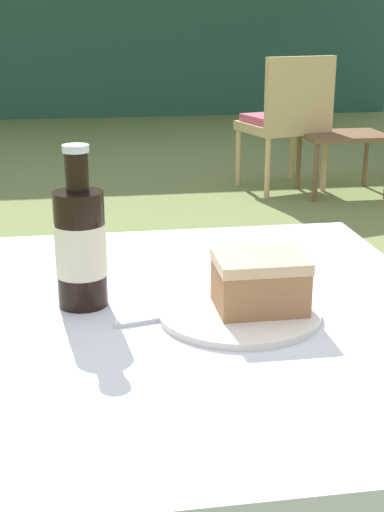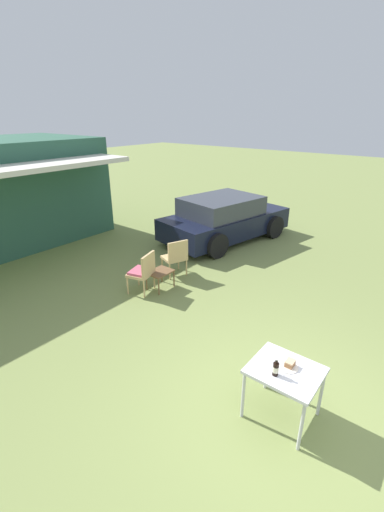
# 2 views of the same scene
# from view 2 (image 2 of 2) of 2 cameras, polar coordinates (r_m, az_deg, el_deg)

# --- Properties ---
(ground_plane) EXTENTS (60.00, 60.00, 0.00)m
(ground_plane) POSITION_cam_2_polar(r_m,az_deg,el_deg) (4.90, 14.37, -24.27)
(ground_plane) COLOR olive
(parked_car) EXTENTS (4.16, 2.55, 1.30)m
(parked_car) POSITION_cam_2_polar(r_m,az_deg,el_deg) (10.18, 5.39, 6.20)
(parked_car) COLOR black
(parked_car) RESTS_ON ground_plane
(wicker_chair_cushioned) EXTENTS (0.60, 0.57, 0.88)m
(wicker_chair_cushioned) POSITION_cam_2_polar(r_m,az_deg,el_deg) (7.19, -8.18, -2.42)
(wicker_chair_cushioned) COLOR tan
(wicker_chair_cushioned) RESTS_ON ground_plane
(wicker_chair_plain) EXTENTS (0.62, 0.60, 0.88)m
(wicker_chair_plain) POSITION_cam_2_polar(r_m,az_deg,el_deg) (7.84, -2.74, 0.07)
(wicker_chair_plain) COLOR tan
(wicker_chair_plain) RESTS_ON ground_plane
(garden_side_table) EXTENTS (0.53, 0.41, 0.40)m
(garden_side_table) POSITION_cam_2_polar(r_m,az_deg,el_deg) (7.36, -5.35, -2.90)
(garden_side_table) COLOR brown
(garden_side_table) RESTS_ON ground_plane
(patio_table) EXTENTS (0.70, 0.82, 0.73)m
(patio_table) POSITION_cam_2_polar(r_m,az_deg,el_deg) (4.45, 15.22, -18.51)
(patio_table) COLOR silver
(patio_table) RESTS_ON ground_plane
(cake_on_plate) EXTENTS (0.22, 0.22, 0.09)m
(cake_on_plate) POSITION_cam_2_polar(r_m,az_deg,el_deg) (4.42, 15.95, -17.04)
(cake_on_plate) COLOR silver
(cake_on_plate) RESTS_ON patio_table
(cola_bottle_near) EXTENTS (0.07, 0.07, 0.23)m
(cola_bottle_near) POSITION_cam_2_polar(r_m,az_deg,el_deg) (4.24, 13.77, -17.78)
(cola_bottle_near) COLOR black
(cola_bottle_near) RESTS_ON patio_table
(fork) EXTENTS (0.19, 0.05, 0.01)m
(fork) POSITION_cam_2_polar(r_m,az_deg,el_deg) (4.38, 15.29, -17.96)
(fork) COLOR silver
(fork) RESTS_ON patio_table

